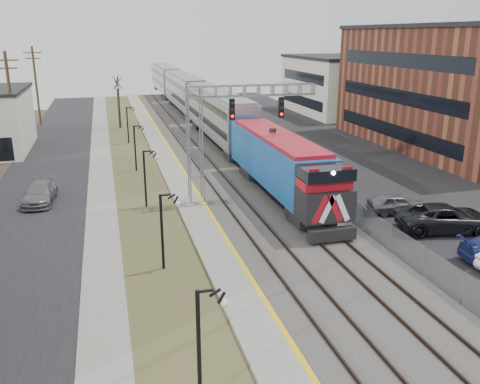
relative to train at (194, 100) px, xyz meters
name	(u,v)px	position (x,y,z in m)	size (l,w,h in m)	color
street_west	(42,187)	(-17.00, -27.96, -2.90)	(7.00, 120.00, 0.04)	black
sidewalk	(101,183)	(-12.50, -27.96, -2.88)	(2.00, 120.00, 0.08)	gray
grass_median	(139,180)	(-9.50, -27.96, -2.89)	(4.00, 120.00, 0.06)	#4B4E29
platform	(176,176)	(-6.50, -27.96, -2.80)	(2.00, 120.00, 0.24)	gray
ballast_bed	(234,173)	(-1.50, -27.96, -2.82)	(8.00, 120.00, 0.20)	#595651
parking_lot	(361,165)	(10.50, -27.96, -2.90)	(16.00, 120.00, 0.04)	black
platform_edge	(186,174)	(-5.62, -27.96, -2.67)	(0.24, 120.00, 0.01)	gold
track_near	(211,172)	(-3.50, -27.96, -2.64)	(1.58, 120.00, 0.15)	#2D2119
track_far	(251,169)	(0.00, -27.96, -2.64)	(1.58, 120.00, 0.15)	#2D2119
train	(194,100)	(0.00, 0.00, 0.00)	(3.00, 85.85, 5.33)	#1352A1
signal_gantry	(219,124)	(-4.28, -34.97, 2.67)	(9.00, 1.07, 8.15)	gray
lampposts	(161,231)	(-9.50, -44.68, -0.92)	(0.14, 62.14, 4.00)	black
fence	(280,162)	(2.70, -27.96, -2.12)	(0.04, 120.00, 1.60)	gray
bare_trees	(28,144)	(-18.16, -24.05, -0.22)	(12.30, 42.30, 5.95)	#382D23
car_lot_c	(446,219)	(7.57, -44.15, -2.10)	(2.71, 5.87, 1.63)	black
car_lot_e	(398,204)	(6.48, -40.59, -2.25)	(1.58, 3.94, 1.34)	slate
car_lot_f	(313,162)	(5.44, -28.70, -2.19)	(1.55, 4.45, 1.47)	#0E471A
car_street_b	(40,194)	(-16.66, -32.04, -2.23)	(1.93, 4.74, 1.37)	slate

